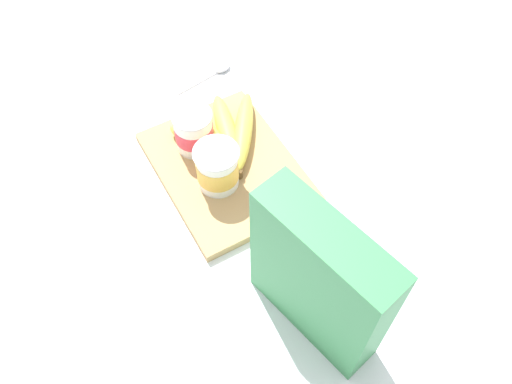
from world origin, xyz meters
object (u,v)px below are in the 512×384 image
object	(u,v)px
yogurt_cup_back	(194,131)
spoon	(212,74)
cereal_box	(319,280)
banana_bunch	(223,137)
cutting_board	(226,168)
yogurt_cup_front	(217,168)

from	to	relation	value
yogurt_cup_back	spoon	distance (m)	0.21
cereal_box	yogurt_cup_back	distance (m)	0.38
banana_bunch	cutting_board	bearing A→B (deg)	158.24
cutting_board	yogurt_cup_back	distance (m)	0.09
yogurt_cup_back	banana_bunch	world-z (taller)	yogurt_cup_back
cereal_box	banana_bunch	xyz separation A→B (m)	(0.35, -0.04, -0.09)
cereal_box	banana_bunch	world-z (taller)	cereal_box
yogurt_cup_front	banana_bunch	world-z (taller)	yogurt_cup_front
cutting_board	banana_bunch	world-z (taller)	banana_bunch
cereal_box	spoon	world-z (taller)	cereal_box
cutting_board	yogurt_cup_front	size ratio (longest dim) A/B	3.57
cutting_board	yogurt_cup_front	bearing A→B (deg)	132.57
cereal_box	banana_bunch	size ratio (longest dim) A/B	1.29
yogurt_cup_front	banana_bunch	bearing A→B (deg)	-32.89
cutting_board	yogurt_cup_back	world-z (taller)	yogurt_cup_back
spoon	cutting_board	bearing A→B (deg)	159.02
spoon	banana_bunch	bearing A→B (deg)	159.22
cutting_board	yogurt_cup_back	size ratio (longest dim) A/B	3.69
yogurt_cup_front	yogurt_cup_back	distance (m)	0.09
cutting_board	banana_bunch	xyz separation A→B (m)	(0.05, -0.02, 0.03)
cereal_box	banana_bunch	distance (m)	0.37
cutting_board	cereal_box	size ratio (longest dim) A/B	1.19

